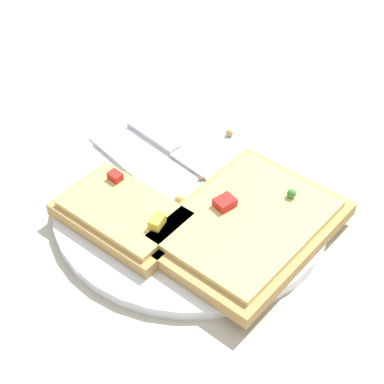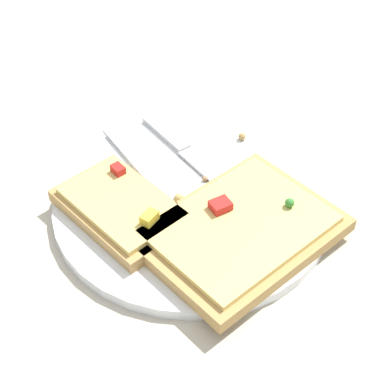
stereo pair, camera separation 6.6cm
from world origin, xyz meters
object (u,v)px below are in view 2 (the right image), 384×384
Objects in this scene: fork at (161,191)px; pizza_slice_corner at (122,208)px; plate at (192,203)px; knife at (189,154)px; pizza_slice_main at (240,231)px.

pizza_slice_corner is (0.05, 0.02, 0.01)m from fork.
knife is (-0.02, -0.07, 0.01)m from plate.
fork is 1.01× the size of pizza_slice_main.
pizza_slice_corner is at bearing -3.96° from plate.
plate is 0.07m from knife.
pizza_slice_corner is at bearing -72.27° from knife.
knife is at bearing 101.13° from pizza_slice_corner.
pizza_slice_main is at bearing 32.08° from pizza_slice_corner.
pizza_slice_corner is at bearing -56.88° from pizza_slice_main.
knife reaches higher than plate.
pizza_slice_main is (-0.02, 0.07, 0.02)m from plate.
fork is at bearing -38.43° from plate.
knife is at bearing 121.79° from fork.
fork is 1.42× the size of pizza_slice_corner.
fork is 0.10m from pizza_slice_main.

